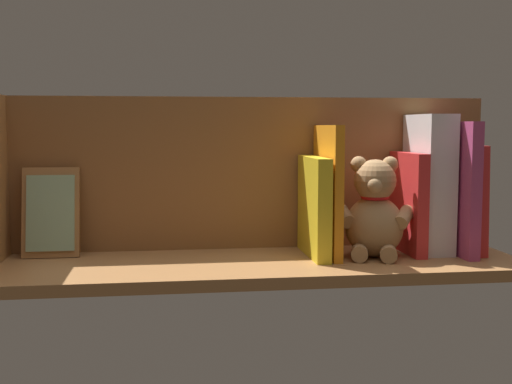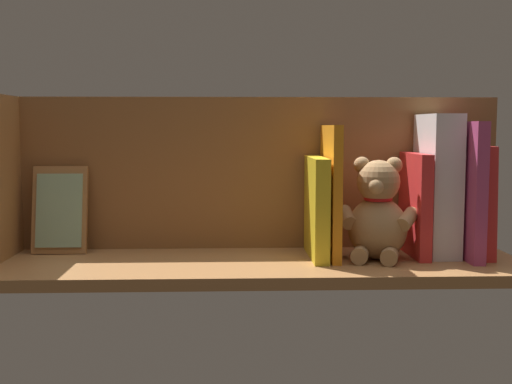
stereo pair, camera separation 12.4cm
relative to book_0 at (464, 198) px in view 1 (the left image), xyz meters
The scene contains 10 objects.
ground_plane 45.56cm from the book_0, ahead, with size 102.34×30.75×2.20cm, color #9E6B3D.
shelf_back_panel 45.06cm from the book_0, 12.10° to the right, with size 102.34×1.50×31.66cm, color brown.
book_0 is the anchor object (origin of this frame).
book_1 4.04cm from the book_0, 27.30° to the left, with size 2.31×19.50×26.53cm, color #B23F72.
dictionary_thick_white 8.11cm from the book_0, ahead, with size 5.79×15.03×28.02cm, color white.
book_2 12.07cm from the book_0, ahead, with size 2.36×16.40×20.34cm, color red.
teddy_bear 20.82cm from the book_0, ahead, with size 15.39×14.79×19.78cm.
book_3 29.11cm from the book_0, ahead, with size 1.77×18.00×25.85cm, color orange.
book_4 31.85cm from the book_0, ahead, with size 2.80×18.43×19.64cm, color yellow.
picture_frame_leaning 83.48cm from the book_0, ahead, with size 10.95×4.99×17.67cm.
Camera 1 is at (17.15, 122.75, 25.57)cm, focal length 45.92 mm.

